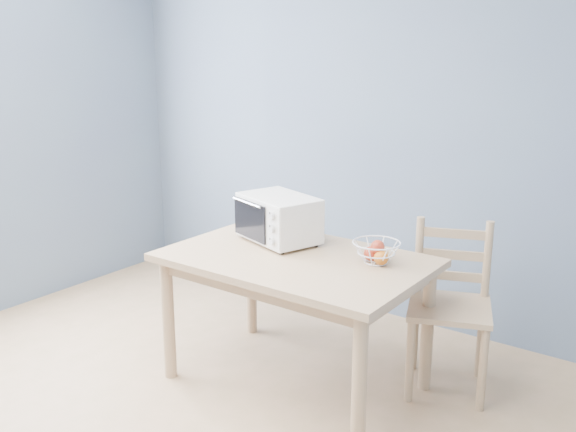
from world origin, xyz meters
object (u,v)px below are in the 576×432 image
Objects in this scene: dining_table at (296,274)px; dining_chair at (449,308)px; fruit_basket at (377,251)px; toaster_oven at (277,217)px.

dining_table is 1.51× the size of dining_chair.
fruit_basket is at bearing -153.51° from dining_chair.
dining_chair is (0.29, 0.32, -0.36)m from fruit_basket.
toaster_oven is 0.58× the size of dining_chair.
dining_chair is at bearing 47.91° from fruit_basket.
fruit_basket is 0.56m from dining_chair.
dining_chair is (0.95, 0.31, -0.44)m from toaster_oven.
fruit_basket is (0.41, 0.16, 0.17)m from dining_table.
dining_chair is at bearing 34.48° from dining_table.
toaster_oven is 1.09m from dining_chair.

